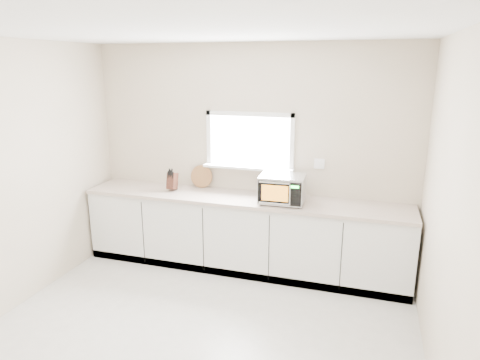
% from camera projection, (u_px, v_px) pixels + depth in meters
% --- Properties ---
extents(ground, '(4.00, 4.00, 0.00)m').
position_uv_depth(ground, '(187.00, 351.00, 3.77)').
color(ground, beige).
rests_on(ground, ground).
extents(back_wall, '(4.00, 0.17, 2.70)m').
position_uv_depth(back_wall, '(250.00, 156.00, 5.25)').
color(back_wall, beige).
rests_on(back_wall, ground).
extents(cabinets, '(3.92, 0.60, 0.88)m').
position_uv_depth(cabinets, '(243.00, 234.00, 5.22)').
color(cabinets, silver).
rests_on(cabinets, ground).
extents(countertop, '(3.92, 0.64, 0.04)m').
position_uv_depth(countertop, '(243.00, 199.00, 5.09)').
color(countertop, '#C1B09F').
rests_on(countertop, cabinets).
extents(microwave, '(0.51, 0.42, 0.32)m').
position_uv_depth(microwave, '(282.00, 188.00, 4.84)').
color(microwave, black).
rests_on(microwave, countertop).
extents(knife_block, '(0.11, 0.21, 0.29)m').
position_uv_depth(knife_block, '(172.00, 181.00, 5.33)').
color(knife_block, '#452418').
rests_on(knife_block, countertop).
extents(cutting_board, '(0.29, 0.07, 0.29)m').
position_uv_depth(cutting_board, '(202.00, 176.00, 5.46)').
color(cutting_board, olive).
rests_on(cutting_board, countertop).
extents(coffee_grinder, '(0.14, 0.14, 0.23)m').
position_uv_depth(coffee_grinder, '(288.00, 192.00, 4.90)').
color(coffee_grinder, '#B1B3B8').
rests_on(coffee_grinder, countertop).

